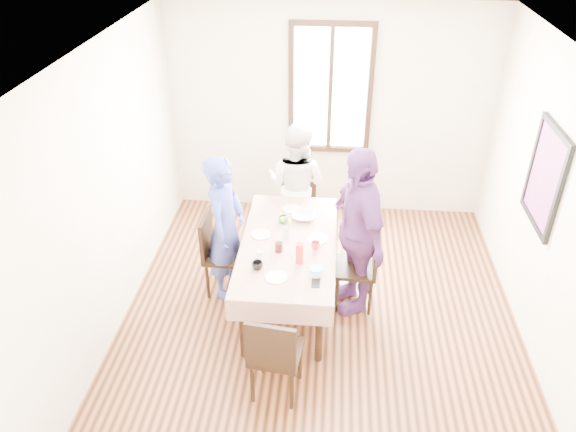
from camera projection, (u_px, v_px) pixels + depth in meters
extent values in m
plane|color=black|center=(319.00, 317.00, 5.69)|extent=(4.50, 4.50, 0.00)
plane|color=beige|center=(330.00, 112.00, 6.89)|extent=(4.00, 0.00, 4.00)
plane|color=beige|center=(553.00, 214.00, 4.84)|extent=(0.00, 4.50, 4.50)
cube|color=black|center=(330.00, 90.00, 6.72)|extent=(1.02, 0.06, 1.62)
cube|color=white|center=(330.00, 89.00, 6.73)|extent=(0.90, 0.02, 1.50)
cube|color=red|center=(545.00, 177.00, 4.99)|extent=(0.04, 0.76, 0.96)
cube|color=black|center=(288.00, 273.00, 5.70)|extent=(0.82, 1.72, 0.75)
cube|color=#540900|center=(288.00, 243.00, 5.50)|extent=(0.94, 1.84, 0.01)
cube|color=black|center=(225.00, 255.00, 5.85)|extent=(0.43, 0.43, 0.91)
cube|color=black|center=(355.00, 267.00, 5.65)|extent=(0.44, 0.44, 0.91)
cube|color=black|center=(297.00, 208.00, 6.66)|extent=(0.44, 0.44, 0.91)
cube|color=black|center=(276.00, 352.00, 4.66)|extent=(0.47, 0.47, 0.91)
imported|color=#37439C|center=(225.00, 228.00, 5.67)|extent=(0.48, 0.64, 1.59)
imported|color=white|center=(297.00, 186.00, 6.48)|extent=(0.91, 0.82, 1.53)
imported|color=#5C2F6E|center=(356.00, 231.00, 5.43)|extent=(0.78, 1.14, 1.79)
imported|color=black|center=(257.00, 266.00, 5.11)|extent=(0.11, 0.11, 0.08)
imported|color=red|center=(315.00, 245.00, 5.38)|extent=(0.11, 0.11, 0.08)
imported|color=#0C7226|center=(283.00, 220.00, 5.79)|extent=(0.14, 0.14, 0.08)
imported|color=white|center=(304.00, 216.00, 5.86)|extent=(0.25, 0.25, 0.06)
cube|color=red|center=(300.00, 253.00, 5.16)|extent=(0.07, 0.07, 0.21)
cylinder|color=white|center=(316.00, 272.00, 5.03)|extent=(0.13, 0.13, 0.06)
cylinder|color=black|center=(279.00, 247.00, 5.34)|extent=(0.07, 0.07, 0.10)
cylinder|color=silver|center=(259.00, 255.00, 5.24)|extent=(0.06, 0.06, 0.09)
cube|color=black|center=(316.00, 282.00, 4.95)|extent=(0.07, 0.15, 0.01)
cylinder|color=silver|center=(286.00, 232.00, 5.54)|extent=(0.06, 0.06, 0.12)
cylinder|color=white|center=(261.00, 234.00, 5.61)|extent=(0.20, 0.20, 0.01)
cylinder|color=white|center=(317.00, 239.00, 5.54)|extent=(0.20, 0.20, 0.01)
cylinder|color=white|center=(292.00, 209.00, 6.04)|extent=(0.20, 0.20, 0.01)
cylinder|color=white|center=(277.00, 277.00, 5.01)|extent=(0.20, 0.20, 0.01)
cylinder|color=blue|center=(316.00, 269.00, 5.01)|extent=(0.12, 0.12, 0.01)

